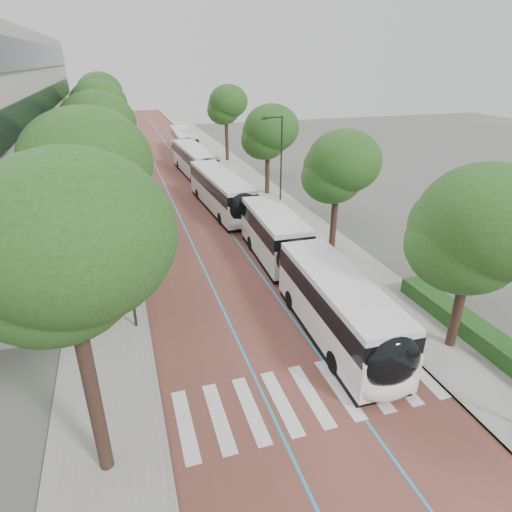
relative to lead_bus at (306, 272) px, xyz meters
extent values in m
plane|color=#51544C|center=(-3.06, -8.10, -1.63)|extent=(160.00, 160.00, 0.00)
cube|color=brown|center=(-3.06, 31.90, -1.62)|extent=(11.00, 140.00, 0.02)
cube|color=gray|center=(-10.56, 31.90, -1.57)|extent=(4.00, 140.00, 0.12)
cube|color=gray|center=(4.44, 31.90, -1.57)|extent=(4.00, 140.00, 0.12)
cube|color=gray|center=(-8.66, 31.90, -1.57)|extent=(0.20, 140.00, 0.14)
cube|color=gray|center=(2.54, 31.90, -1.57)|extent=(0.20, 140.00, 0.14)
cube|color=silver|center=(-7.86, -7.10, -1.60)|extent=(0.55, 3.60, 0.01)
cube|color=silver|center=(-6.61, -7.10, -1.60)|extent=(0.55, 3.60, 0.01)
cube|color=silver|center=(-5.36, -7.10, -1.60)|extent=(0.55, 3.60, 0.01)
cube|color=silver|center=(-4.11, -7.10, -1.60)|extent=(0.55, 3.60, 0.01)
cube|color=silver|center=(-2.86, -7.10, -1.60)|extent=(0.55, 3.60, 0.01)
cube|color=silver|center=(-1.61, -7.10, -1.60)|extent=(0.55, 3.60, 0.01)
cube|color=silver|center=(-0.36, -7.10, -1.60)|extent=(0.55, 3.60, 0.01)
cube|color=silver|center=(0.89, -7.10, -1.60)|extent=(0.55, 3.60, 0.01)
cube|color=silver|center=(2.14, -7.10, -1.60)|extent=(0.55, 3.60, 0.01)
cube|color=#2792C7|center=(-4.66, 31.90, -1.60)|extent=(0.12, 126.00, 0.01)
cube|color=#2792C7|center=(-1.46, 31.90, -1.60)|extent=(0.12, 126.00, 0.01)
cube|color=black|center=(-13.51, 19.90, 1.37)|extent=(0.12, 38.00, 1.60)
cube|color=black|center=(-13.51, 19.90, 4.57)|extent=(0.12, 38.00, 1.60)
cube|color=black|center=(-13.51, 19.90, 7.77)|extent=(0.12, 38.00, 1.60)
cube|color=black|center=(-13.51, 19.90, 10.77)|extent=(0.12, 38.00, 1.60)
cube|color=#153C14|center=(6.04, -8.10, -1.11)|extent=(1.20, 14.00, 0.80)
cylinder|color=#29292C|center=(3.74, 13.90, 2.49)|extent=(0.14, 0.14, 8.00)
cube|color=#29292C|center=(2.94, 13.90, 6.39)|extent=(1.70, 0.12, 0.12)
cube|color=#29292C|center=(2.24, 13.90, 6.31)|extent=(0.50, 0.20, 0.10)
cylinder|color=#29292C|center=(-9.16, -0.10, 2.49)|extent=(0.14, 0.14, 8.00)
cylinder|color=black|center=(-10.56, -8.10, 1.07)|extent=(0.44, 0.44, 5.40)
ellipsoid|color=#1D4D18|center=(-10.56, -8.10, 5.99)|extent=(5.12, 5.12, 4.35)
cylinder|color=black|center=(-10.56, 0.90, 1.04)|extent=(0.44, 0.44, 5.33)
ellipsoid|color=#1D4D18|center=(-10.56, 0.90, 5.88)|extent=(5.60, 5.60, 4.76)
cylinder|color=black|center=(-10.56, 9.90, 0.75)|extent=(0.44, 0.44, 4.75)
ellipsoid|color=#1D4D18|center=(-10.56, 9.90, 5.07)|extent=(5.67, 5.67, 4.82)
cylinder|color=black|center=(-10.56, 19.90, 0.76)|extent=(0.44, 0.44, 4.77)
ellipsoid|color=#1D4D18|center=(-10.56, 19.90, 5.09)|extent=(6.30, 6.30, 5.35)
cylinder|color=black|center=(-10.56, 31.90, 0.92)|extent=(0.44, 0.44, 5.10)
ellipsoid|color=#1D4D18|center=(-10.56, 31.90, 5.56)|extent=(5.99, 5.99, 5.09)
cylinder|color=black|center=(-10.56, 46.90, 1.05)|extent=(0.44, 0.44, 5.36)
ellipsoid|color=#1D4D18|center=(-10.56, 46.90, 5.92)|extent=(6.01, 6.01, 5.11)
cylinder|color=black|center=(4.64, -6.10, 0.35)|extent=(0.44, 0.44, 3.96)
ellipsoid|color=#1D4D18|center=(4.64, -6.10, 3.96)|extent=(5.61, 5.61, 4.77)
cylinder|color=black|center=(4.64, 5.90, 0.34)|extent=(0.44, 0.44, 3.94)
ellipsoid|color=#1D4D18|center=(4.64, 5.90, 3.92)|extent=(4.82, 4.82, 4.09)
cylinder|color=black|center=(4.64, 19.90, 0.41)|extent=(0.44, 0.44, 4.07)
ellipsoid|color=#1D4D18|center=(4.64, 19.90, 4.11)|extent=(5.14, 5.14, 4.37)
cylinder|color=black|center=(4.64, 35.90, 0.78)|extent=(0.44, 0.44, 4.82)
ellipsoid|color=#1D4D18|center=(4.64, 35.90, 5.16)|extent=(4.81, 4.81, 4.09)
cylinder|color=black|center=(0.04, 1.30, 0.15)|extent=(2.33, 0.97, 2.30)
cube|color=white|center=(-0.13, -3.83, -0.37)|extent=(2.80, 9.44, 1.82)
cube|color=black|center=(-0.13, -3.83, 0.77)|extent=(2.84, 9.25, 0.97)
cube|color=silver|center=(-0.13, -3.83, 1.42)|extent=(2.75, 9.25, 0.31)
cube|color=black|center=(-0.13, -3.83, -1.45)|extent=(2.74, 9.06, 0.35)
cube|color=white|center=(0.18, 5.62, -0.37)|extent=(2.75, 7.82, 1.82)
cube|color=black|center=(0.18, 5.62, 0.77)|extent=(2.79, 7.66, 0.97)
cube|color=silver|center=(0.18, 5.62, 1.42)|extent=(2.70, 7.66, 0.31)
cube|color=black|center=(0.18, 5.62, -1.45)|extent=(2.69, 7.51, 0.35)
ellipsoid|color=black|center=(-0.27, -8.36, 0.38)|extent=(2.38, 1.18, 2.28)
ellipsoid|color=white|center=(-0.27, -8.41, -0.76)|extent=(2.38, 1.08, 1.14)
cylinder|color=black|center=(-1.33, -6.07, -1.13)|extent=(0.33, 1.01, 1.00)
cylinder|color=black|center=(0.93, -6.14, -1.13)|extent=(0.33, 1.01, 1.00)
cylinder|color=black|center=(-0.89, 7.32, -1.13)|extent=(0.33, 1.01, 1.00)
cylinder|color=black|center=(1.37, 7.25, -1.13)|extent=(0.33, 1.01, 1.00)
cylinder|color=black|center=(-1.15, -0.71, -1.13)|extent=(0.33, 1.01, 1.00)
cylinder|color=black|center=(1.10, -0.79, -1.13)|extent=(0.33, 1.01, 1.00)
cube|color=white|center=(-0.82, 16.54, -0.37)|extent=(3.22, 12.13, 1.82)
cube|color=black|center=(-0.82, 16.54, 0.77)|extent=(3.25, 11.89, 0.97)
cube|color=silver|center=(-0.82, 16.54, 1.42)|extent=(3.16, 11.89, 0.31)
cube|color=black|center=(-0.82, 16.54, -1.45)|extent=(3.15, 11.65, 0.35)
ellipsoid|color=black|center=(-0.47, 10.71, 0.38)|extent=(2.41, 1.24, 2.28)
ellipsoid|color=white|center=(-0.46, 10.66, -0.76)|extent=(2.41, 1.14, 1.14)
cylinder|color=black|center=(-1.73, 12.88, -1.13)|extent=(0.36, 1.02, 1.00)
cylinder|color=black|center=(0.52, 13.02, -1.13)|extent=(0.36, 1.02, 1.00)
cylinder|color=black|center=(-2.18, 20.27, -1.13)|extent=(0.36, 1.02, 1.00)
cylinder|color=black|center=(0.07, 20.41, -1.13)|extent=(0.36, 1.02, 1.00)
cube|color=white|center=(-0.82, 29.35, -0.37)|extent=(3.15, 12.12, 1.82)
cube|color=black|center=(-0.82, 29.35, 0.77)|extent=(3.18, 11.88, 0.97)
cube|color=silver|center=(-0.82, 29.35, 1.42)|extent=(3.09, 11.88, 0.31)
cube|color=black|center=(-0.82, 29.35, -1.45)|extent=(3.07, 11.64, 0.35)
ellipsoid|color=black|center=(-0.50, 23.51, 0.38)|extent=(2.41, 1.23, 2.28)
ellipsoid|color=white|center=(-0.50, 23.46, -0.76)|extent=(2.40, 1.13, 1.14)
cylinder|color=black|center=(-1.75, 25.69, -1.13)|extent=(0.35, 1.01, 1.00)
cylinder|color=black|center=(0.51, 25.82, -1.13)|extent=(0.35, 1.01, 1.00)
cylinder|color=black|center=(-2.15, 33.08, -1.13)|extent=(0.35, 1.01, 1.00)
cylinder|color=black|center=(0.10, 33.21, -1.13)|extent=(0.35, 1.01, 1.00)
cube|color=white|center=(0.01, 42.17, -0.37)|extent=(2.96, 12.09, 1.82)
cube|color=black|center=(0.01, 42.17, 0.77)|extent=(2.99, 11.85, 0.97)
cube|color=silver|center=(0.01, 42.17, 1.42)|extent=(2.90, 11.84, 0.31)
cube|color=black|center=(0.01, 42.17, -1.45)|extent=(2.89, 11.61, 0.35)
ellipsoid|color=black|center=(-0.21, 36.32, 0.38)|extent=(2.39, 1.19, 2.28)
ellipsoid|color=white|center=(-0.21, 36.27, -0.76)|extent=(2.39, 1.09, 1.14)
cylinder|color=black|center=(-1.25, 38.61, -1.13)|extent=(0.34, 1.01, 1.00)
cylinder|color=black|center=(1.01, 38.53, -1.13)|extent=(0.34, 1.01, 1.00)
cylinder|color=black|center=(-0.97, 46.01, -1.13)|extent=(0.34, 1.01, 1.00)
cylinder|color=black|center=(1.29, 45.92, -1.13)|extent=(0.34, 1.01, 1.00)
camera|label=1|loc=(-8.92, -18.91, 10.53)|focal=30.00mm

